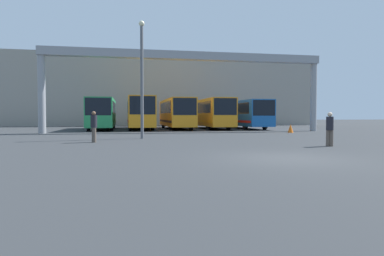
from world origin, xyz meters
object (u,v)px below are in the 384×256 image
object	(u,v)px
traffic_cone	(291,128)
lamp_post	(142,74)
pedestrian_near_left	(94,126)
pedestrian_far_center	(330,128)
bus_slot_0	(102,112)
bus_slot_3	(211,112)
bus_slot_4	(245,113)
bus_slot_2	(176,112)
bus_slot_1	(140,111)

from	to	relation	value
traffic_cone	lamp_post	world-z (taller)	lamp_post
pedestrian_near_left	lamp_post	xyz separation A→B (m)	(2.73, 2.65, 3.17)
pedestrian_far_center	lamp_post	xyz separation A→B (m)	(-8.48, 7.23, 3.21)
pedestrian_far_center	traffic_cone	xyz separation A→B (m)	(4.28, 12.29, -0.49)
bus_slot_0	bus_slot_3	xyz separation A→B (m)	(11.68, 0.44, 0.04)
bus_slot_3	bus_slot_4	xyz separation A→B (m)	(3.89, -0.40, -0.08)
bus_slot_0	bus_slot_2	size ratio (longest dim) A/B	0.91
lamp_post	bus_slot_2	bearing A→B (deg)	73.86
pedestrian_far_center	lamp_post	size ratio (longest dim) A/B	0.22
bus_slot_0	pedestrian_near_left	distance (m)	17.28
bus_slot_0	bus_slot_1	world-z (taller)	bus_slot_1
pedestrian_near_left	bus_slot_0	bearing A→B (deg)	159.58
bus_slot_1	traffic_cone	world-z (taller)	bus_slot_1
pedestrian_far_center	traffic_cone	world-z (taller)	pedestrian_far_center
bus_slot_3	pedestrian_near_left	xyz separation A→B (m)	(-10.99, -17.68, -0.95)
bus_slot_4	bus_slot_1	bearing A→B (deg)	175.82
pedestrian_far_center	bus_slot_1	bearing A→B (deg)	-37.43
bus_slot_2	bus_slot_4	size ratio (longest dim) A/B	1.09
bus_slot_1	lamp_post	size ratio (longest dim) A/B	1.66
bus_slot_2	bus_slot_0	bearing A→B (deg)	-176.20
bus_slot_3	pedestrian_far_center	world-z (taller)	bus_slot_3
bus_slot_3	pedestrian_near_left	world-z (taller)	bus_slot_3
bus_slot_2	pedestrian_near_left	world-z (taller)	bus_slot_2
bus_slot_0	lamp_post	bearing A→B (deg)	-76.83
pedestrian_far_center	pedestrian_near_left	world-z (taller)	pedestrian_near_left
bus_slot_1	bus_slot_3	distance (m)	7.80
bus_slot_0	traffic_cone	bearing A→B (deg)	-30.51
bus_slot_0	traffic_cone	size ratio (longest dim) A/B	14.28
bus_slot_4	traffic_cone	xyz separation A→B (m)	(0.60, -9.57, -1.40)
bus_slot_3	bus_slot_4	bearing A→B (deg)	-5.87
bus_slot_1	pedestrian_far_center	world-z (taller)	bus_slot_1
bus_slot_1	bus_slot_3	xyz separation A→B (m)	(7.79, -0.45, -0.06)
bus_slot_0	pedestrian_near_left	xyz separation A→B (m)	(0.69, -17.24, -0.91)
bus_slot_0	lamp_post	world-z (taller)	lamp_post
bus_slot_4	bus_slot_0	bearing A→B (deg)	-179.87
bus_slot_3	lamp_post	distance (m)	17.29
traffic_cone	lamp_post	distance (m)	14.22
bus_slot_4	pedestrian_near_left	world-z (taller)	bus_slot_4
pedestrian_far_center	pedestrian_near_left	xyz separation A→B (m)	(-11.20, 4.58, 0.04)
bus_slot_1	bus_slot_2	size ratio (longest dim) A/B	1.06
bus_slot_4	lamp_post	bearing A→B (deg)	-129.74
pedestrian_far_center	traffic_cone	size ratio (longest dim) A/B	2.19
bus_slot_0	bus_slot_4	xyz separation A→B (m)	(15.57, 0.04, -0.04)
bus_slot_3	traffic_cone	xyz separation A→B (m)	(4.49, -9.97, -1.48)
pedestrian_near_left	lamp_post	size ratio (longest dim) A/B	0.23
bus_slot_1	bus_slot_3	size ratio (longest dim) A/B	1.08
bus_slot_2	traffic_cone	xyz separation A→B (m)	(8.39, -10.05, -1.47)
bus_slot_0	lamp_post	size ratio (longest dim) A/B	1.42
bus_slot_3	bus_slot_4	world-z (taller)	bus_slot_3
bus_slot_0	lamp_post	xyz separation A→B (m)	(3.41, -14.59, 2.26)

